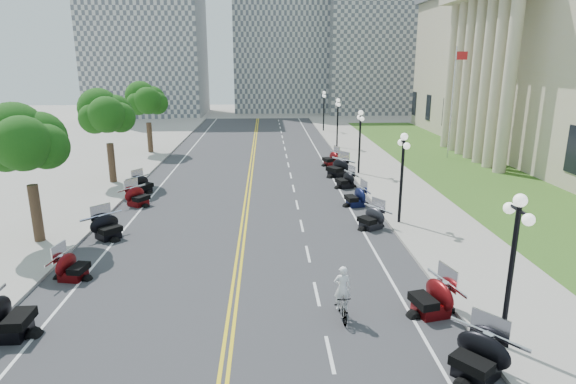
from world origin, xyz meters
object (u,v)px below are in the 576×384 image
object	(u,v)px
flagpole	(452,104)
bicycle	(342,306)
cyclist_rider	(343,271)
motorcycle_n_3	(478,355)

from	to	relation	value
flagpole	bicycle	xyz separation A→B (m)	(-14.12, -27.87, -4.50)
flagpole	cyclist_rider	size ratio (longest dim) A/B	6.09
flagpole	cyclist_rider	bearing A→B (deg)	-116.86
flagpole	cyclist_rider	distance (m)	31.41
motorcycle_n_3	cyclist_rider	xyz separation A→B (m)	(-3.36, 3.40, 1.09)
motorcycle_n_3	bicycle	xyz separation A→B (m)	(-3.36, 3.40, -0.22)
bicycle	cyclist_rider	distance (m)	1.32
motorcycle_n_3	bicycle	world-z (taller)	motorcycle_n_3
motorcycle_n_3	cyclist_rider	distance (m)	4.90
flagpole	motorcycle_n_3	distance (m)	33.35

